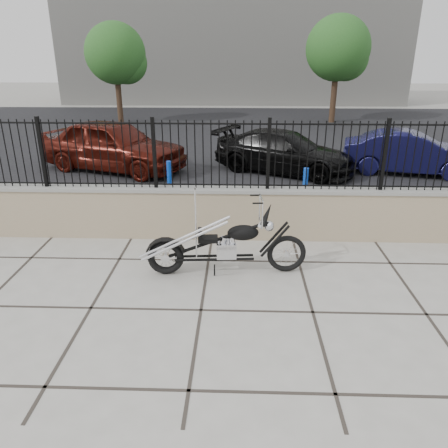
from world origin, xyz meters
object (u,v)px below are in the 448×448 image
Objects in this scene: car_black at (284,152)px; car_blue at (410,153)px; car_red at (113,145)px; chopper_motorcycle at (223,231)px.

car_blue reaches higher than car_black.
car_red is 1.06× the size of car_black.
car_black is (1.51, 6.21, -0.12)m from chopper_motorcycle.
chopper_motorcycle is 0.65× the size of car_blue.
car_red is at bearing 102.67° from car_blue.
chopper_motorcycle is at bearing -130.62° from car_red.
car_blue is (8.42, -0.09, -0.14)m from car_red.
car_blue is (3.51, -0.03, 0.01)m from car_black.
car_black is 3.51m from car_blue.
car_blue is at bearing -63.54° from car_black.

